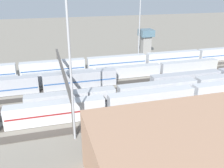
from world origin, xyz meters
The scene contains 21 objects.
ground_plane centered at (0.00, 0.00, 0.00)m, with size 400.00×400.00×0.00m, color gray.
track_bed_0 centered at (0.00, -20.00, 0.06)m, with size 140.00×2.80×0.12m, color #4C443D.
track_bed_1 centered at (0.00, -15.00, 0.06)m, with size 140.00×2.80×0.12m, color #4C443D.
track_bed_2 centered at (0.00, -10.00, 0.06)m, with size 140.00×2.80×0.12m, color #4C443D.
track_bed_3 centered at (0.00, -5.00, 0.06)m, with size 140.00×2.80×0.12m, color #3D3833.
track_bed_4 centered at (0.00, 0.00, 0.06)m, with size 140.00×2.80×0.12m, color #3D3833.
track_bed_5 centered at (0.00, 5.00, 0.06)m, with size 140.00×2.80×0.12m, color #4C443D.
track_bed_6 centered at (0.00, 10.00, 0.06)m, with size 140.00×2.80×0.12m, color #4C443D.
track_bed_7 centered at (0.00, 15.00, 0.06)m, with size 140.00×2.80×0.12m, color #4C443D.
track_bed_8 centered at (0.00, 20.00, 0.06)m, with size 140.00×2.80×0.12m, color #4C443D.
train_on_track_2 centered at (9.67, -10.00, 2.02)m, with size 95.60×3.00×3.80m.
train_on_track_7 centered at (0.16, 15.00, 2.60)m, with size 119.80×3.06×5.00m.
train_on_track_5 centered at (-28.06, 5.00, 2.60)m, with size 47.20×3.06×5.00m.
train_on_track_3 centered at (27.65, -5.00, 2.59)m, with size 47.20×3.06×5.00m.
train_on_track_6 centered at (-16.11, 10.00, 2.59)m, with size 95.60×3.06×5.00m.
train_on_track_0 centered at (-1.08, -20.00, 2.60)m, with size 119.80×3.06×5.00m.
light_mast_0 centered at (-11.18, -23.22, 20.01)m, with size 2.80×0.70×32.16m.
light_mast_1 centered at (21.17, 23.19, 19.61)m, with size 2.80×0.70×31.42m.
signal_gantry centered at (21.23, 0.00, 7.80)m, with size 0.70×45.00×8.80m.
maintenance_shed centered at (3.23, 41.13, 5.35)m, with size 35.22×20.18×10.69m, color tan.
control_tower centered at (-19.28, -34.86, 7.14)m, with size 6.00×6.00×12.13m.
Camera 1 is at (25.58, 67.65, 29.93)m, focal length 39.40 mm.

